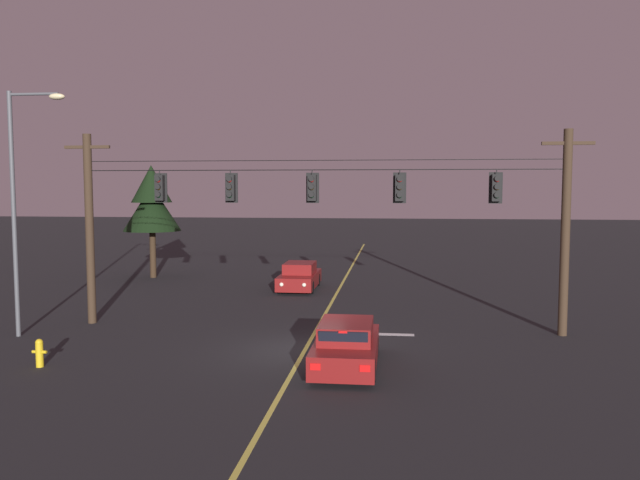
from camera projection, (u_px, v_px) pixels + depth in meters
ground_plane at (304, 351)px, 20.47m from camera, size 180.00×180.00×0.00m
lane_centre_stripe at (333, 300)px, 29.65m from camera, size 0.14×60.00×0.01m
stop_bar_paint at (367, 334)px, 22.89m from camera, size 3.40×0.36×0.01m
signal_span_assembly at (317, 227)px, 23.40m from camera, size 19.54×0.32×7.33m
traffic_light_leftmost at (160, 188)px, 23.97m from camera, size 0.48×0.41×1.22m
traffic_light_left_inner at (230, 188)px, 23.64m from camera, size 0.48×0.41×1.22m
traffic_light_centre at (312, 188)px, 23.28m from camera, size 0.48×0.41×1.22m
traffic_light_right_inner at (400, 188)px, 22.90m from camera, size 0.48×0.41×1.22m
traffic_light_rightmost at (496, 188)px, 22.50m from camera, size 0.48×0.41×1.22m
car_waiting_near_lane at (346, 346)px, 18.55m from camera, size 1.80×4.33×1.39m
car_oncoming_lead at (300, 277)px, 32.96m from camera, size 1.80×4.42×1.39m
street_lamp_corner at (21, 192)px, 22.08m from camera, size 2.11×0.30×8.61m
tree_verge_near at (152, 202)px, 36.94m from camera, size 3.34×3.34×6.60m
fire_hydrant at (39, 352)px, 18.63m from camera, size 0.44×0.22×0.84m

